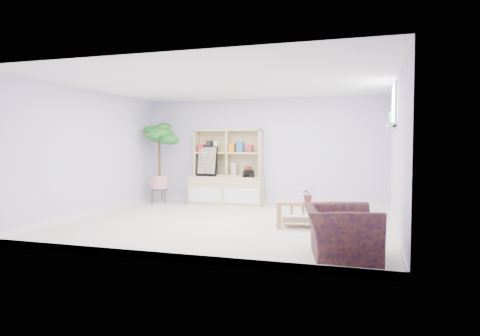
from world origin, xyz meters
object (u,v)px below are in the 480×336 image
(armchair, at_px, (341,229))
(coffee_table, at_px, (309,214))
(floor_tree, at_px, (159,163))
(storage_unit, at_px, (227,167))

(armchair, bearing_deg, coffee_table, 6.44)
(floor_tree, bearing_deg, coffee_table, -26.52)
(storage_unit, height_order, armchair, storage_unit)
(storage_unit, height_order, floor_tree, floor_tree)
(storage_unit, bearing_deg, coffee_table, -44.93)
(floor_tree, relative_size, armchair, 1.98)
(storage_unit, relative_size, coffee_table, 1.64)
(armchair, bearing_deg, storage_unit, 22.43)
(storage_unit, xyz_separation_m, floor_tree, (-1.53, -0.32, 0.09))
(armchair, bearing_deg, floor_tree, 37.03)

